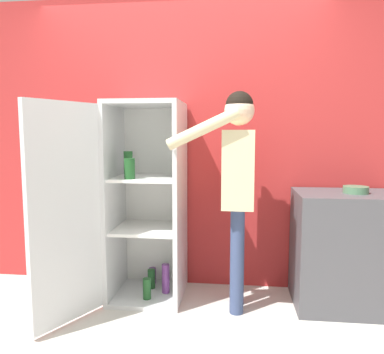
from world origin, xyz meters
TOP-DOWN VIEW (x-y plane):
  - ground_plane at (0.00, 0.00)m, footprint 12.00×12.00m
  - wall_back at (0.00, 0.98)m, footprint 7.00×0.06m
  - refrigerator at (-0.34, 0.56)m, footprint 0.91×1.11m
  - person at (0.50, 0.50)m, footprint 0.64×0.55m
  - counter at (1.36, 0.64)m, footprint 0.79×0.58m
  - bowl at (1.41, 0.63)m, footprint 0.19×0.19m

SIDE VIEW (x-z plane):
  - ground_plane at x=0.00m, z-range 0.00..0.00m
  - counter at x=1.36m, z-range 0.00..0.91m
  - refrigerator at x=-0.34m, z-range -0.01..1.61m
  - bowl at x=1.41m, z-range 0.91..0.96m
  - person at x=0.50m, z-range 0.24..1.92m
  - wall_back at x=0.00m, z-range 0.00..2.55m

